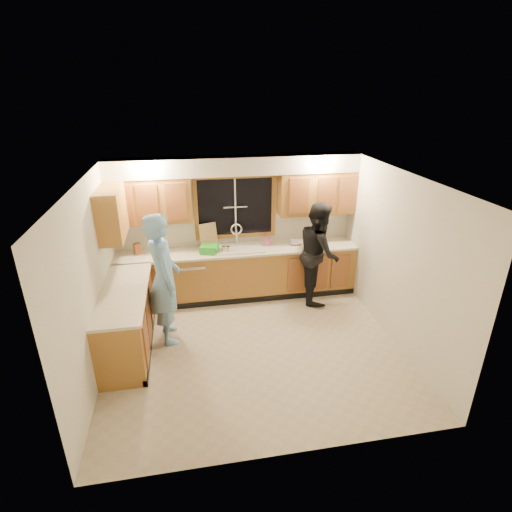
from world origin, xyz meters
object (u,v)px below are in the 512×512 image
(man, at_px, (164,279))
(woman, at_px, (319,252))
(stove, at_px, (122,343))
(sink, at_px, (238,252))
(dish_crate, at_px, (209,249))
(knife_block, at_px, (137,249))
(bowl, at_px, (296,243))
(soap_bottle, at_px, (268,240))
(dishwasher, at_px, (191,279))

(man, relative_size, woman, 1.11)
(stove, bearing_deg, sink, 45.39)
(sink, height_order, dish_crate, sink)
(stove, height_order, woman, woman)
(stove, bearing_deg, man, 51.38)
(knife_block, distance_m, bowl, 2.77)
(knife_block, relative_size, soap_bottle, 1.01)
(dishwasher, relative_size, knife_block, 4.22)
(man, height_order, woman, man)
(woman, xyz_separation_m, knife_block, (-3.07, 0.41, 0.13))
(dishwasher, distance_m, stove, 2.04)
(man, xyz_separation_m, woman, (2.60, 0.78, -0.10))
(dishwasher, bearing_deg, woman, -8.26)
(woman, xyz_separation_m, bowl, (-0.31, 0.38, 0.06))
(dishwasher, xyz_separation_m, woman, (2.21, -0.32, 0.48))
(woman, bearing_deg, stove, 124.23)
(stove, xyz_separation_m, man, (0.57, 0.71, 0.54))
(man, bearing_deg, dish_crate, -45.69)
(sink, distance_m, soap_bottle, 0.58)
(sink, height_order, soap_bottle, sink)
(dishwasher, distance_m, knife_block, 1.05)
(knife_block, height_order, bowl, knife_block)
(man, distance_m, knife_block, 1.28)
(man, relative_size, bowl, 8.37)
(man, distance_m, dish_crate, 1.27)
(woman, height_order, dish_crate, woman)
(soap_bottle, bearing_deg, dishwasher, -174.93)
(sink, height_order, knife_block, sink)
(stove, relative_size, man, 0.45)
(knife_block, bearing_deg, soap_bottle, -29.12)
(woman, height_order, soap_bottle, woman)
(stove, bearing_deg, woman, 25.22)
(man, relative_size, dish_crate, 6.83)
(sink, xyz_separation_m, dish_crate, (-0.51, -0.07, 0.12))
(dish_crate, bearing_deg, stove, -126.47)
(woman, relative_size, knife_block, 9.17)
(knife_block, height_order, dish_crate, knife_block)
(knife_block, bearing_deg, man, -98.34)
(knife_block, bearing_deg, dish_crate, -37.11)
(woman, relative_size, soap_bottle, 9.27)
(dishwasher, bearing_deg, soap_bottle, 5.07)
(woman, distance_m, knife_block, 3.10)
(sink, relative_size, dishwasher, 1.05)
(woman, distance_m, dish_crate, 1.89)
(sink, relative_size, stove, 0.96)
(dishwasher, distance_m, woman, 2.29)
(sink, bearing_deg, dishwasher, -179.01)
(man, bearing_deg, soap_bottle, -66.29)
(dishwasher, xyz_separation_m, bowl, (1.91, 0.06, 0.54))
(soap_bottle, height_order, bowl, soap_bottle)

